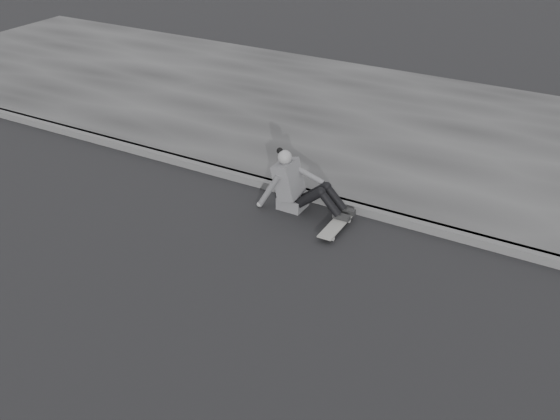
{
  "coord_description": "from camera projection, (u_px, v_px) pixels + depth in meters",
  "views": [
    {
      "loc": [
        2.88,
        -4.56,
        4.48
      ],
      "look_at": [
        -0.44,
        1.34,
        0.5
      ],
      "focal_mm": 40.0,
      "sensor_mm": 36.0,
      "label": 1
    }
  ],
  "objects": [
    {
      "name": "seated_woman",
      "position": [
        297.0,
        186.0,
        8.7
      ],
      "size": [
        1.38,
        0.46,
        0.88
      ],
      "color": "#545457",
      "rests_on": "ground"
    },
    {
      "name": "skateboard",
      "position": [
        336.0,
        225.0,
        8.35
      ],
      "size": [
        0.2,
        0.78,
        0.09
      ],
      "color": "#9C9C97",
      "rests_on": "ground"
    },
    {
      "name": "curb",
      "position": [
        350.0,
        206.0,
        8.82
      ],
      "size": [
        24.0,
        0.16,
        0.12
      ],
      "primitive_type": "cube",
      "color": "#505050",
      "rests_on": "ground"
    },
    {
      "name": "ground",
      "position": [
        256.0,
        312.0,
        6.91
      ],
      "size": [
        80.0,
        80.0,
        0.0
      ],
      "primitive_type": "plane",
      "color": "black",
      "rests_on": "ground"
    },
    {
      "name": "sidewalk",
      "position": [
        419.0,
        132.0,
        11.09
      ],
      "size": [
        24.0,
        6.0,
        0.12
      ],
      "primitive_type": "cube",
      "color": "#373737",
      "rests_on": "ground"
    }
  ]
}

